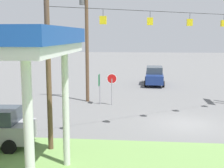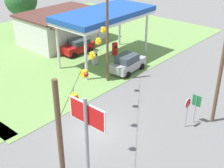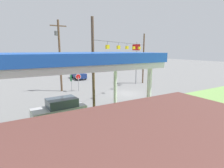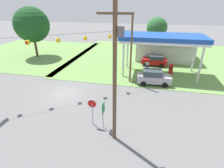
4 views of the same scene
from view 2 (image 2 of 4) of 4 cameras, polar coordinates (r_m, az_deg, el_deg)
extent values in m
plane|color=slate|center=(23.86, -3.22, -8.66)|extent=(160.00, 160.00, 0.00)
cube|color=#6B934C|center=(43.26, -8.02, 8.06)|extent=(36.00, 28.00, 0.04)
cube|color=silver|center=(34.51, -1.36, 12.08)|extent=(11.26, 5.37, 0.35)
cube|color=#19479E|center=(34.39, -1.37, 12.80)|extent=(11.46, 5.57, 0.55)
cylinder|color=silver|center=(30.54, -4.81, 4.83)|extent=(0.28, 0.28, 4.82)
cylinder|color=silver|center=(37.75, 6.29, 9.16)|extent=(0.28, 0.28, 4.82)
cylinder|color=silver|center=(33.48, -9.85, 6.56)|extent=(0.28, 0.28, 4.82)
cylinder|color=silver|center=(40.17, 1.37, 10.42)|extent=(0.28, 0.28, 4.82)
cube|color=silver|center=(42.11, -9.17, 10.11)|extent=(10.00, 6.90, 3.75)
cube|color=#512D28|center=(41.58, -9.38, 12.74)|extent=(10.30, 7.20, 0.24)
cube|color=#512D28|center=(38.91, -5.65, 11.41)|extent=(9.00, 0.70, 0.20)
cube|color=gray|center=(34.95, -3.19, 3.67)|extent=(0.71, 0.56, 0.12)
cube|color=silver|center=(34.63, -3.23, 4.90)|extent=(0.55, 0.40, 1.51)
cube|color=black|center=(34.38, -2.98, 5.28)|extent=(0.39, 0.03, 0.24)
cube|color=gray|center=(37.29, 0.52, 5.26)|extent=(0.71, 0.56, 0.12)
cube|color=red|center=(37.00, 0.53, 6.43)|extent=(0.55, 0.40, 1.51)
cube|color=black|center=(36.76, 0.78, 6.79)|extent=(0.39, 0.03, 0.24)
cube|color=#9E9EA3|center=(33.01, 2.94, 3.58)|extent=(4.39, 2.15, 0.88)
cube|color=#333D47|center=(32.50, 2.71, 4.73)|extent=(2.46, 1.86, 0.71)
cylinder|color=black|center=(34.67, 2.88, 3.98)|extent=(0.69, 0.27, 0.68)
cylinder|color=black|center=(33.74, 5.52, 3.21)|extent=(0.69, 0.27, 0.68)
cylinder|color=black|center=(32.70, 0.24, 2.54)|extent=(0.69, 0.27, 0.68)
cylinder|color=black|center=(31.71, 2.97, 1.68)|extent=(0.69, 0.27, 0.68)
cube|color=#AD1414|center=(38.03, -6.31, 6.65)|extent=(4.17, 2.05, 0.82)
cube|color=#333D47|center=(37.95, -6.07, 7.72)|extent=(2.33, 1.81, 0.56)
cylinder|color=black|center=(36.75, -6.83, 5.19)|extent=(0.69, 0.25, 0.68)
cylinder|color=black|center=(38.15, -8.65, 5.90)|extent=(0.69, 0.25, 0.68)
cylinder|color=black|center=(38.28, -3.90, 6.23)|extent=(0.69, 0.25, 0.68)
cylinder|color=black|center=(39.62, -5.76, 6.89)|extent=(0.69, 0.25, 0.68)
cylinder|color=#99999E|center=(24.42, 13.45, -5.57)|extent=(0.08, 0.08, 2.10)
cylinder|color=white|center=(23.88, 13.72, -3.45)|extent=(0.80, 0.03, 0.80)
cylinder|color=red|center=(23.88, 13.72, -3.45)|extent=(0.70, 0.03, 0.70)
cylinder|color=gray|center=(15.73, -4.44, -14.07)|extent=(0.18, 0.18, 7.19)
cube|color=white|center=(14.14, -4.54, -5.51)|extent=(0.06, 2.22, 1.13)
cube|color=red|center=(14.14, -4.54, -5.51)|extent=(0.07, 2.10, 1.01)
cylinder|color=gray|center=(25.02, 14.97, -4.51)|extent=(0.07, 0.07, 2.40)
cube|color=#146B33|center=(24.69, 15.22, -2.97)|extent=(0.04, 0.70, 0.90)
cylinder|color=brown|center=(23.99, 19.47, 3.53)|extent=(0.28, 0.28, 9.91)
cylinder|color=brown|center=(14.58, -9.04, -14.55)|extent=(0.24, 0.24, 8.63)
cylinder|color=brown|center=(29.54, -0.85, 8.10)|extent=(0.24, 0.24, 8.63)
cylinder|color=black|center=(20.67, -3.70, 6.67)|extent=(14.11, 10.02, 0.02)
cylinder|color=black|center=(15.59, -7.07, -1.33)|extent=(0.02, 0.02, 0.35)
cube|color=yellow|center=(15.77, -7.00, -2.53)|extent=(0.32, 0.32, 0.40)
sphere|color=red|center=(15.66, -6.58, -2.73)|extent=(0.28, 0.28, 0.28)
cylinder|color=black|center=(18.12, -5.14, 2.98)|extent=(0.02, 0.02, 0.35)
cube|color=yellow|center=(18.27, -5.10, 1.91)|extent=(0.32, 0.32, 0.40)
sphere|color=red|center=(18.16, -4.72, 1.76)|extent=(0.28, 0.28, 0.28)
cylinder|color=black|center=(20.73, -3.69, 6.22)|extent=(0.02, 0.02, 0.35)
cube|color=yellow|center=(20.87, -3.66, 5.26)|extent=(0.32, 0.32, 0.40)
sphere|color=yellow|center=(20.76, -3.32, 5.14)|extent=(0.28, 0.28, 0.28)
cylinder|color=black|center=(23.41, -2.55, 8.72)|extent=(0.02, 0.02, 0.35)
cube|color=yellow|center=(23.53, -2.53, 7.85)|extent=(0.32, 0.32, 0.40)
sphere|color=yellow|center=(23.42, -2.22, 7.77)|extent=(0.28, 0.28, 0.28)
cylinder|color=black|center=(26.14, -1.63, 10.70)|extent=(0.02, 0.02, 0.35)
cube|color=yellow|center=(26.24, -1.62, 9.92)|extent=(0.32, 0.32, 0.40)
sphere|color=yellow|center=(26.13, -1.34, 9.85)|extent=(0.28, 0.28, 0.28)
cylinder|color=#4C3828|center=(46.23, -15.78, 10.58)|extent=(0.44, 0.44, 3.15)
sphere|color=#28602D|center=(45.46, -16.32, 14.59)|extent=(4.38, 4.38, 4.38)
camera|label=1|loc=(37.56, -22.10, 12.13)|focal=50.00mm
camera|label=3|loc=(43.25, -9.58, 16.02)|focal=28.00mm
camera|label=4|loc=(23.60, 47.79, 7.80)|focal=28.00mm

